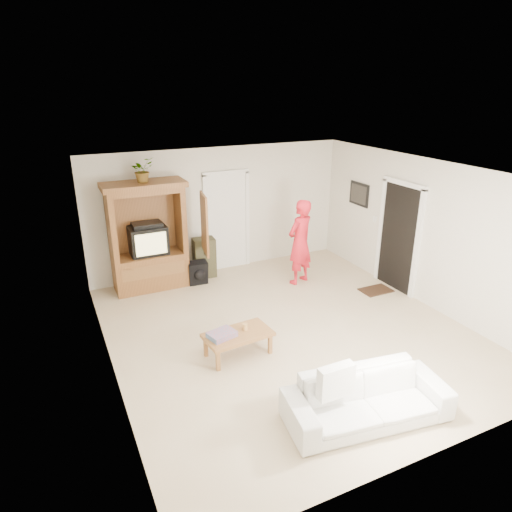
{
  "coord_description": "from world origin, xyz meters",
  "views": [
    {
      "loc": [
        -3.26,
        -5.68,
        3.82
      ],
      "look_at": [
        -0.29,
        0.6,
        1.15
      ],
      "focal_mm": 32.0,
      "sensor_mm": 36.0,
      "label": 1
    }
  ],
  "objects_px": {
    "armoire": "(150,243)",
    "coffee_table": "(238,336)",
    "sofa": "(367,399)",
    "man": "(300,242)"
  },
  "relations": [
    {
      "from": "coffee_table",
      "to": "sofa",
      "type": "bearing_deg",
      "value": -71.21
    },
    {
      "from": "armoire",
      "to": "sofa",
      "type": "bearing_deg",
      "value": -73.83
    },
    {
      "from": "armoire",
      "to": "sofa",
      "type": "height_order",
      "value": "armoire"
    },
    {
      "from": "sofa",
      "to": "coffee_table",
      "type": "height_order",
      "value": "sofa"
    },
    {
      "from": "armoire",
      "to": "coffee_table",
      "type": "relative_size",
      "value": 2.04
    },
    {
      "from": "sofa",
      "to": "coffee_table",
      "type": "bearing_deg",
      "value": 121.9
    },
    {
      "from": "armoire",
      "to": "man",
      "type": "relative_size",
      "value": 1.23
    },
    {
      "from": "man",
      "to": "sofa",
      "type": "relative_size",
      "value": 0.87
    },
    {
      "from": "armoire",
      "to": "coffee_table",
      "type": "distance_m",
      "value": 3.07
    },
    {
      "from": "armoire",
      "to": "sofa",
      "type": "xyz_separation_m",
      "value": [
        1.42,
        -4.88,
        -0.62
      ]
    }
  ]
}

